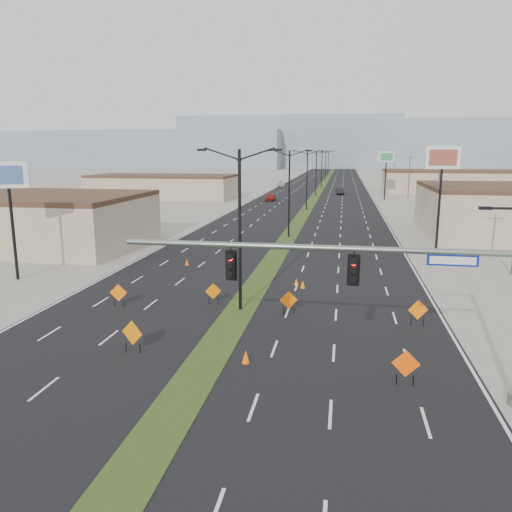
% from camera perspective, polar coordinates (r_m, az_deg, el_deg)
% --- Properties ---
extents(ground, '(600.00, 600.00, 0.00)m').
position_cam_1_polar(ground, '(21.14, -8.67, -16.08)').
color(ground, gray).
rests_on(ground, ground).
extents(road_surface, '(25.00, 400.00, 0.02)m').
position_cam_1_polar(road_surface, '(118.22, 6.93, 6.99)').
color(road_surface, black).
rests_on(road_surface, ground).
extents(median_strip, '(2.00, 400.00, 0.04)m').
position_cam_1_polar(median_strip, '(118.22, 6.93, 6.99)').
color(median_strip, '#243F16').
rests_on(median_strip, ground).
extents(building_sw_far, '(30.00, 14.00, 4.50)m').
position_cam_1_polar(building_sw_far, '(109.78, -10.56, 7.69)').
color(building_sw_far, tan).
rests_on(building_sw_far, ground).
extents(building_se_far, '(44.00, 16.00, 5.00)m').
position_cam_1_polar(building_se_far, '(131.75, 24.10, 7.64)').
color(building_se_far, tan).
rests_on(building_se_far, ground).
extents(mesa_west, '(180.00, 50.00, 22.00)m').
position_cam_1_polar(mesa_west, '(323.29, -13.34, 11.75)').
color(mesa_west, gray).
rests_on(mesa_west, ground).
extents(mesa_center, '(220.00, 50.00, 28.00)m').
position_cam_1_polar(mesa_center, '(319.46, 16.37, 12.14)').
color(mesa_center, gray).
rests_on(mesa_center, ground).
extents(mesa_backdrop, '(140.00, 50.00, 32.00)m').
position_cam_1_polar(mesa_backdrop, '(339.63, 3.90, 12.87)').
color(mesa_backdrop, gray).
rests_on(mesa_backdrop, ground).
extents(signal_mast, '(16.30, 0.60, 8.00)m').
position_cam_1_polar(signal_mast, '(20.42, 16.26, -2.99)').
color(signal_mast, slate).
rests_on(signal_mast, ground).
extents(streetlight_0, '(5.15, 0.24, 10.02)m').
position_cam_1_polar(streetlight_0, '(30.60, -1.86, 3.52)').
color(streetlight_0, black).
rests_on(streetlight_0, ground).
extents(streetlight_1, '(5.15, 0.24, 10.02)m').
position_cam_1_polar(streetlight_1, '(58.14, 3.81, 7.46)').
color(streetlight_1, black).
rests_on(streetlight_1, ground).
extents(streetlight_2, '(5.15, 0.24, 10.02)m').
position_cam_1_polar(streetlight_2, '(85.98, 5.85, 8.84)').
color(streetlight_2, black).
rests_on(streetlight_2, ground).
extents(streetlight_3, '(5.15, 0.24, 10.02)m').
position_cam_1_polar(streetlight_3, '(113.90, 6.89, 9.55)').
color(streetlight_3, black).
rests_on(streetlight_3, ground).
extents(streetlight_4, '(5.15, 0.24, 10.02)m').
position_cam_1_polar(streetlight_4, '(141.85, 7.53, 9.97)').
color(streetlight_4, black).
rests_on(streetlight_4, ground).
extents(streetlight_5, '(5.15, 0.24, 10.02)m').
position_cam_1_polar(streetlight_5, '(169.81, 7.95, 10.25)').
color(streetlight_5, black).
rests_on(streetlight_5, ground).
extents(streetlight_6, '(5.15, 0.24, 10.02)m').
position_cam_1_polar(streetlight_6, '(197.79, 8.26, 10.46)').
color(streetlight_6, black).
rests_on(streetlight_6, ground).
extents(utility_pole_1, '(1.60, 0.20, 9.00)m').
position_cam_1_polar(utility_pole_1, '(79.03, 20.13, 7.39)').
color(utility_pole_1, '#4C3823').
rests_on(utility_pole_1, ground).
extents(utility_pole_2, '(1.60, 0.20, 9.00)m').
position_cam_1_polar(utility_pole_2, '(113.60, 17.09, 8.73)').
color(utility_pole_2, '#4C3823').
rests_on(utility_pole_2, ground).
extents(utility_pole_3, '(1.60, 0.20, 9.00)m').
position_cam_1_polar(utility_pole_3, '(148.38, 15.47, 9.44)').
color(utility_pole_3, '#4C3823').
rests_on(utility_pole_3, ground).
extents(car_left, '(1.94, 4.23, 1.41)m').
position_cam_1_polar(car_left, '(102.09, 1.70, 6.71)').
color(car_left, maroon).
rests_on(car_left, ground).
extents(car_mid, '(2.03, 4.65, 1.49)m').
position_cam_1_polar(car_mid, '(118.82, 9.56, 7.30)').
color(car_mid, black).
rests_on(car_mid, ground).
extents(car_far, '(2.82, 5.48, 1.52)m').
position_cam_1_polar(car_far, '(143.61, 2.85, 8.22)').
color(car_far, '#B5B9C0').
rests_on(car_far, ground).
extents(construction_sign_0, '(1.12, 0.20, 1.50)m').
position_cam_1_polar(construction_sign_0, '(33.45, -15.45, -4.16)').
color(construction_sign_0, '#FF6605').
rests_on(construction_sign_0, ground).
extents(construction_sign_1, '(1.22, 0.43, 1.69)m').
position_cam_1_polar(construction_sign_1, '(25.73, -13.96, -8.65)').
color(construction_sign_1, orange).
rests_on(construction_sign_1, ground).
extents(construction_sign_2, '(1.00, 0.42, 1.41)m').
position_cam_1_polar(construction_sign_2, '(32.89, -4.91, -4.13)').
color(construction_sign_2, '#D86704').
rests_on(construction_sign_2, ground).
extents(construction_sign_3, '(1.07, 0.40, 1.49)m').
position_cam_1_polar(construction_sign_3, '(30.77, 3.76, -5.14)').
color(construction_sign_3, '#DC5904').
rests_on(construction_sign_3, ground).
extents(construction_sign_4, '(1.20, 0.09, 1.59)m').
position_cam_1_polar(construction_sign_4, '(22.67, 16.75, -11.85)').
color(construction_sign_4, '#F94805').
rests_on(construction_sign_4, ground).
extents(construction_sign_5, '(1.14, 0.35, 1.56)m').
position_cam_1_polar(construction_sign_5, '(30.17, 18.03, -5.98)').
color(construction_sign_5, '#FF6A05').
rests_on(construction_sign_5, ground).
extents(cone_0, '(0.44, 0.44, 0.65)m').
position_cam_1_polar(cone_0, '(24.09, -1.18, -11.45)').
color(cone_0, '#F35D05').
rests_on(cone_0, ground).
extents(cone_1, '(0.47, 0.47, 0.60)m').
position_cam_1_polar(cone_1, '(36.77, 5.37, -3.25)').
color(cone_1, orange).
rests_on(cone_1, ground).
extents(cone_2, '(0.42, 0.42, 0.53)m').
position_cam_1_polar(cone_2, '(37.59, 4.62, -2.96)').
color(cone_2, orange).
rests_on(cone_2, ground).
extents(cone_3, '(0.47, 0.47, 0.60)m').
position_cam_1_polar(cone_3, '(44.36, -7.91, -0.69)').
color(cone_3, '#FF4505').
rests_on(cone_3, ground).
extents(pole_sign_west, '(2.86, 1.52, 9.12)m').
position_cam_1_polar(pole_sign_west, '(42.45, -26.45, 7.34)').
color(pole_sign_west, black).
rests_on(pole_sign_west, ground).
extents(pole_sign_east_near, '(3.40, 0.60, 10.39)m').
position_cam_1_polar(pole_sign_east_near, '(54.24, 20.52, 9.73)').
color(pole_sign_east_near, black).
rests_on(pole_sign_east_near, ground).
extents(pole_sign_east_far, '(3.16, 1.40, 9.88)m').
position_cam_1_polar(pole_sign_east_far, '(107.09, 14.67, 10.54)').
color(pole_sign_east_far, black).
rests_on(pole_sign_east_far, ground).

